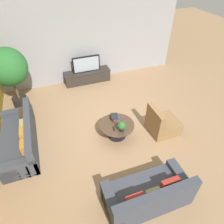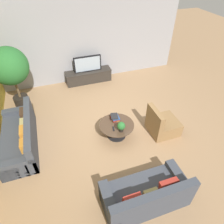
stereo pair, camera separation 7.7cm
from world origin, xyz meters
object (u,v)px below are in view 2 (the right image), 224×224
Objects in this scene: media_console at (89,76)px; coffee_table at (117,128)px; potted_palm_tall at (10,68)px; television at (88,64)px; couch_by_wall at (21,138)px; potted_plant_tabletop at (121,126)px; couch_near_entry at (146,195)px; armchair_wicker at (162,125)px.

coffee_table is (0.03, -3.18, 0.06)m from media_console.
television is at bearing 16.42° from potted_palm_tall.
couch_by_wall is 7.55× the size of potted_plant_tabletop.
media_console is 6.30× the size of potted_plant_tabletop.
couch_near_entry is (-0.06, -5.21, -0.48)m from television.
media_console is 3.69m from armchair_wicker.
coffee_table is 1.32m from armchair_wicker.
potted_palm_tall reaches higher than media_console.
media_console is 1.72× the size of television.
media_console is at bearing -90.68° from couch_near_entry.
television is 3.21m from coffee_table.
couch_near_entry is at bearing 141.83° from armchair_wicker.
potted_plant_tabletop is (-1.27, 0.00, 0.32)m from armchair_wicker.
television is at bearing -90.68° from couch_near_entry.
potted_plant_tabletop is at bearing -93.97° from couch_near_entry.
couch_by_wall is 1.21× the size of couch_near_entry.
couch_near_entry is at bearing -90.68° from media_console.
armchair_wicker is at bearing -0.19° from potted_plant_tabletop.
couch_near_entry is 6.22× the size of potted_plant_tabletop.
coffee_table is at bearing -43.44° from potted_palm_tall.
television is at bearing 91.02° from potted_plant_tabletop.
armchair_wicker is (1.30, -0.26, -0.03)m from coffee_table.
television is 3.67× the size of potted_plant_tabletop.
couch_by_wall is (-2.51, -2.68, 0.04)m from media_console.
potted_palm_tall is 7.14× the size of potted_plant_tabletop.
media_console is at bearing 16.46° from potted_palm_tall.
potted_palm_tall is (-2.47, 4.46, 1.10)m from couch_near_entry.
couch_near_entry is 2.06× the size of armchair_wicker.
coffee_table is 3.70m from potted_palm_tall.
coffee_table is at bearing -89.41° from media_console.
potted_palm_tall is (-2.54, -0.75, 1.14)m from media_console.
couch_by_wall reaches higher than media_console.
couch_by_wall is 2.22m from potted_palm_tall.
potted_plant_tabletop is at bearing -88.98° from media_console.
potted_palm_tall reaches higher than television.
couch_by_wall is at bearing -45.94° from couch_near_entry.
media_console is 2.08× the size of armchair_wicker.
couch_by_wall reaches higher than potted_plant_tabletop.
television reaches higher than media_console.
couch_by_wall is at bearing -133.16° from media_console.
armchair_wicker is (1.39, 1.77, -0.02)m from couch_near_entry.
television reaches higher than couch_near_entry.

